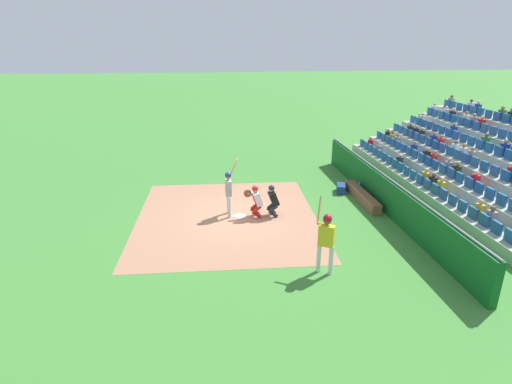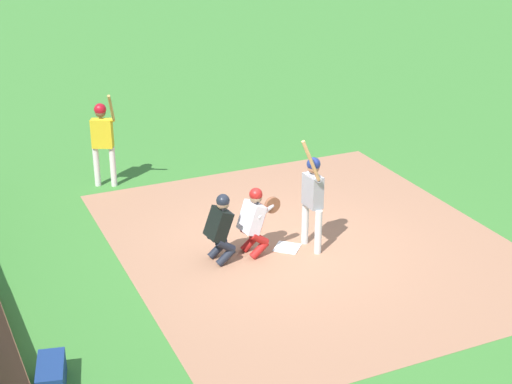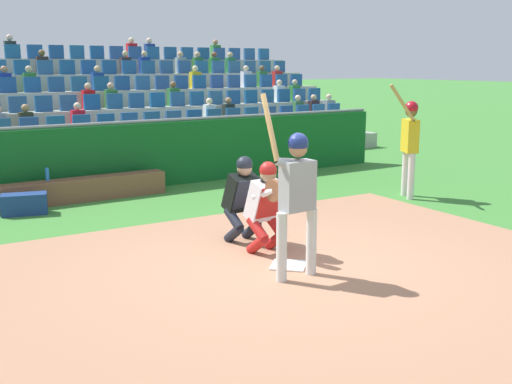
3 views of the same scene
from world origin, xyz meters
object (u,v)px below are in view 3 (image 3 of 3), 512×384
at_px(catcher_crouching, 266,202).
at_px(dugout_bench, 83,189).
at_px(water_bottle_on_bench, 47,174).
at_px(on_deck_batter, 410,138).
at_px(home_plate_marker, 289,265).
at_px(batter_at_plate, 296,189).
at_px(home_plate_umpire, 242,195).
at_px(equipment_duffel_bag, 24,204).

distance_m(catcher_crouching, dugout_bench, 4.85).
distance_m(water_bottle_on_bench, on_deck_batter, 6.92).
distance_m(home_plate_marker, dugout_bench, 5.43).
xyz_separation_m(batter_at_plate, water_bottle_on_bench, (1.40, -5.84, -0.55)).
bearing_deg(catcher_crouching, home_plate_umpire, -92.56).
xyz_separation_m(batter_at_plate, catcher_crouching, (-0.27, -1.03, -0.39)).
distance_m(home_plate_umpire, dugout_bench, 4.22).
relative_size(equipment_duffel_bag, on_deck_batter, 0.34).
bearing_deg(water_bottle_on_bench, catcher_crouching, 109.06).
relative_size(water_bottle_on_bench, on_deck_batter, 0.11).
height_order(water_bottle_on_bench, on_deck_batter, on_deck_batter).
xyz_separation_m(home_plate_umpire, dugout_bench, (1.07, -4.06, -0.49)).
bearing_deg(dugout_bench, equipment_duffel_bag, 23.79).
height_order(dugout_bench, on_deck_batter, on_deck_batter).
relative_size(dugout_bench, on_deck_batter, 1.47).
bearing_deg(home_plate_umpire, home_plate_marker, 85.40).
bearing_deg(home_plate_marker, water_bottle_on_bench, -73.73).
relative_size(catcher_crouching, on_deck_batter, 0.59).
distance_m(batter_at_plate, on_deck_batter, 5.28).
bearing_deg(home_plate_umpire, dugout_bench, -75.20).
bearing_deg(water_bottle_on_bench, home_plate_umpire, 112.16).
bearing_deg(dugout_bench, catcher_crouching, 102.47).
bearing_deg(on_deck_batter, equipment_duffel_bag, -22.15).
height_order(batter_at_plate, home_plate_umpire, batter_at_plate).
distance_m(home_plate_umpire, equipment_duffel_bag, 4.23).
relative_size(catcher_crouching, dugout_bench, 0.40).
xyz_separation_m(catcher_crouching, water_bottle_on_bench, (1.66, -4.81, -0.16)).
bearing_deg(home_plate_marker, on_deck_batter, -154.56).
bearing_deg(equipment_duffel_bag, catcher_crouching, 133.83).
xyz_separation_m(equipment_duffel_bag, on_deck_batter, (-6.62, 2.70, 1.00)).
bearing_deg(water_bottle_on_bench, batter_at_plate, 103.45).
height_order(home_plate_marker, equipment_duffel_bag, equipment_duffel_bag).
height_order(dugout_bench, water_bottle_on_bench, water_bottle_on_bench).
bearing_deg(dugout_bench, home_plate_marker, 100.27).
relative_size(home_plate_marker, batter_at_plate, 0.20).
bearing_deg(water_bottle_on_bench, home_plate_marker, 106.27).
height_order(batter_at_plate, on_deck_batter, batter_at_plate).
xyz_separation_m(catcher_crouching, dugout_bench, (1.04, -4.71, -0.50)).
bearing_deg(equipment_duffel_bag, on_deck_batter, 173.43).
distance_m(batter_at_plate, dugout_bench, 5.86).
height_order(home_plate_marker, batter_at_plate, batter_at_plate).
height_order(home_plate_umpire, dugout_bench, home_plate_umpire).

